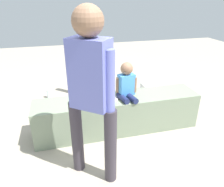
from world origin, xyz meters
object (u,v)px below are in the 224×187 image
object	(u,v)px
adult_standing	(91,85)
cake_plate	(110,98)
water_bottle_near_gift	(63,102)
water_bottle_far_side	(48,93)
gift_bag	(122,88)
handbag_black_leather	(102,95)
child_seated	(127,83)
cake_box_white	(149,88)

from	to	relation	value
adult_standing	cake_plate	bearing A→B (deg)	63.73
water_bottle_near_gift	water_bottle_far_side	size ratio (longest dim) A/B	0.99
gift_bag	water_bottle_near_gift	size ratio (longest dim) A/B	1.66
gift_bag	water_bottle_near_gift	xyz separation A→B (m)	(-1.10, -0.18, -0.06)
handbag_black_leather	cake_plate	bearing A→B (deg)	-95.51
handbag_black_leather	adult_standing	bearing A→B (deg)	-105.10
adult_standing	gift_bag	xyz separation A→B (m)	(0.85, 1.78, -0.87)
child_seated	cake_plate	world-z (taller)	child_seated
adult_standing	cake_plate	xyz separation A→B (m)	(0.36, 0.72, -0.51)
gift_bag	cake_box_white	xyz separation A→B (m)	(0.61, 0.09, -0.09)
cake_box_white	water_bottle_near_gift	bearing A→B (deg)	-171.04
gift_bag	water_bottle_far_side	xyz separation A→B (m)	(-1.35, 0.28, -0.06)
cake_plate	gift_bag	world-z (taller)	cake_plate
child_seated	cake_box_white	bearing A→B (deg)	52.77
gift_bag	water_bottle_near_gift	bearing A→B (deg)	-170.67
water_bottle_far_side	cake_box_white	xyz separation A→B (m)	(1.96, -0.19, -0.03)
gift_bag	water_bottle_far_side	bearing A→B (deg)	168.43
child_seated	handbag_black_leather	bearing A→B (deg)	98.14
cake_plate	gift_bag	xyz separation A→B (m)	(0.49, 1.06, -0.36)
water_bottle_near_gift	handbag_black_leather	size ratio (longest dim) A/B	0.60
water_bottle_near_gift	handbag_black_leather	xyz separation A→B (m)	(0.70, 0.06, 0.03)
gift_bag	water_bottle_far_side	world-z (taller)	gift_bag
child_seated	adult_standing	distance (m)	0.98
adult_standing	handbag_black_leather	xyz separation A→B (m)	(0.45, 1.66, -0.90)
cake_box_white	adult_standing	bearing A→B (deg)	-127.89
child_seated	cake_box_white	world-z (taller)	child_seated
adult_standing	handbag_black_leather	distance (m)	1.94
cake_plate	handbag_black_leather	distance (m)	1.02
cake_box_white	handbag_black_leather	bearing A→B (deg)	-168.23
cake_plate	water_bottle_near_gift	size ratio (longest dim) A/B	1.03
water_bottle_far_side	handbag_black_leather	world-z (taller)	handbag_black_leather
water_bottle_far_side	cake_plate	bearing A→B (deg)	-57.19
child_seated	water_bottle_far_side	size ratio (longest dim) A/B	2.20
adult_standing	cake_box_white	size ratio (longest dim) A/B	5.41
child_seated	cake_plate	xyz separation A→B (m)	(-0.22, 0.00, -0.19)
adult_standing	water_bottle_far_side	bearing A→B (deg)	103.72
handbag_black_leather	child_seated	bearing A→B (deg)	-81.86
adult_standing	cake_plate	world-z (taller)	adult_standing
gift_bag	cake_box_white	bearing A→B (deg)	8.29
adult_standing	water_bottle_near_gift	world-z (taller)	adult_standing
gift_bag	water_bottle_near_gift	distance (m)	1.12
adult_standing	water_bottle_far_side	world-z (taller)	adult_standing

